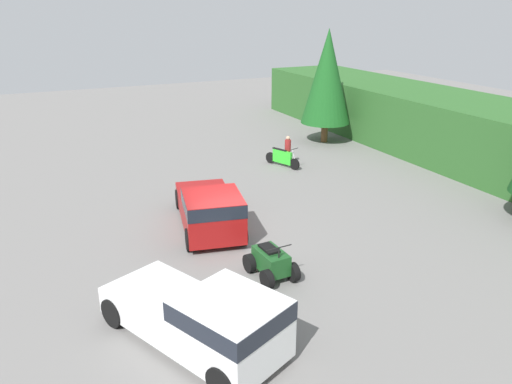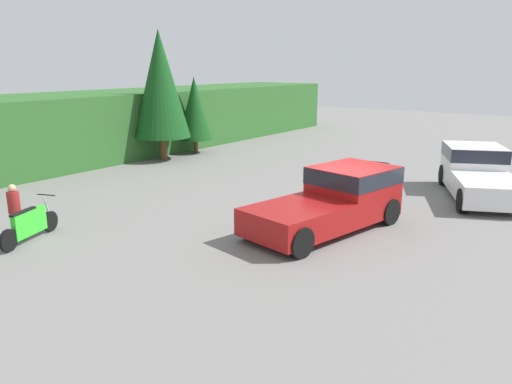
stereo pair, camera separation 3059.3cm
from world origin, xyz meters
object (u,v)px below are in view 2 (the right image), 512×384
object	(u,v)px
pickup_truck_second	(477,171)
rider_person	(15,210)
quad_atv	(372,184)
pickup_truck_red	(336,198)
dirt_bike	(30,225)

from	to	relation	value
pickup_truck_second	rider_person	xyz separation A→B (m)	(-13.14, 9.53, -0.06)
pickup_truck_second	quad_atv	distance (m)	4.12
rider_person	pickup_truck_red	bearing A→B (deg)	-61.49
pickup_truck_red	dirt_bike	size ratio (longest dim) A/B	2.47
pickup_truck_red	quad_atv	xyz separation A→B (m)	(4.17, 0.56, -0.45)
pickup_truck_red	rider_person	distance (m)	9.41
dirt_bike	quad_atv	distance (m)	11.95
pickup_truck_red	rider_person	xyz separation A→B (m)	(-6.36, 6.93, -0.06)
dirt_bike	rider_person	xyz separation A→B (m)	(-0.17, 0.42, 0.41)
dirt_bike	rider_person	bearing A→B (deg)	90.38
pickup_truck_red	pickup_truck_second	distance (m)	7.26
pickup_truck_red	pickup_truck_second	xyz separation A→B (m)	(6.77, -2.60, 0.00)
pickup_truck_second	quad_atv	world-z (taller)	pickup_truck_second
dirt_bike	rider_person	world-z (taller)	rider_person
quad_atv	pickup_truck_red	bearing A→B (deg)	-175.37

